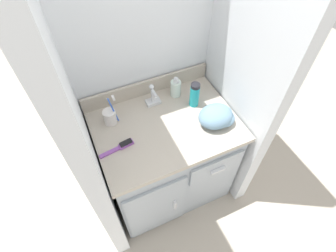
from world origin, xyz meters
The scene contains 12 objects.
ground_plane centered at (0.00, 0.00, 0.00)m, with size 6.00×6.00×0.00m, color #ADA393.
wall_back centered at (0.00, 0.35, 1.10)m, with size 1.01×0.08×2.20m, color silver.
wall_left centered at (-0.46, 0.00, 1.10)m, with size 0.08×0.68×2.20m, color silver.
wall_right centered at (0.46, 0.00, 1.10)m, with size 0.08×0.68×2.20m, color silver.
vanity centered at (0.00, 0.00, 0.39)m, with size 0.83×0.61×0.74m.
backsplash centered at (0.00, 0.29, 0.80)m, with size 0.83×0.02×0.10m.
sink_faucet centered at (0.00, 0.19, 0.79)m, with size 0.09×0.09×0.14m.
toothbrush_cup centered at (-0.28, 0.15, 0.79)m, with size 0.09×0.07×0.20m.
soap_dispenser centered at (0.16, 0.20, 0.80)m, with size 0.07×0.07×0.14m.
shaving_cream_can centered at (0.22, 0.08, 0.83)m, with size 0.06×0.06×0.16m.
hairbrush centered at (-0.28, -0.05, 0.76)m, with size 0.20×0.05×0.03m.
hand_towel centered at (0.27, -0.11, 0.80)m, with size 0.21×0.17×0.12m.
Camera 1 is at (-0.38, -0.88, 1.91)m, focal length 28.00 mm.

